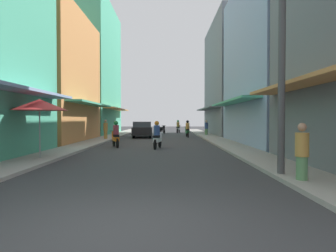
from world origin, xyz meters
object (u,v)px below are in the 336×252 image
object	(u,v)px
motorbike_silver	(178,127)
motorbike_black	(162,129)
pedestrian_foreground	(302,154)
vendor_umbrella	(39,105)
pedestrian_crossing	(105,130)
motorbike_orange	(115,135)
pedestrian_far	(206,128)
motorbike_white	(157,136)
utility_pole	(282,67)
motorbike_green	(187,130)
parked_car	(142,129)

from	to	relation	value
motorbike_silver	motorbike_black	world-z (taller)	motorbike_silver
pedestrian_foreground	vendor_umbrella	xyz separation A→B (m)	(-8.60, 4.54, 1.47)
pedestrian_crossing	motorbike_orange	bearing A→B (deg)	-73.10
motorbike_black	pedestrian_far	xyz separation A→B (m)	(4.52, -4.12, 0.28)
motorbike_white	pedestrian_crossing	distance (m)	8.17
motorbike_black	utility_pole	xyz separation A→B (m)	(3.86, -26.20, 2.65)
vendor_umbrella	motorbike_white	bearing A→B (deg)	47.16
vendor_umbrella	motorbike_black	bearing A→B (deg)	78.60
motorbike_orange	pedestrian_crossing	bearing A→B (deg)	106.90
motorbike_green	utility_pole	world-z (taller)	utility_pole
motorbike_black	vendor_umbrella	xyz separation A→B (m)	(-4.55, -22.56, 1.75)
motorbike_green	pedestrian_far	size ratio (longest dim) A/B	1.15
motorbike_green	parked_car	size ratio (longest dim) A/B	0.43
parked_car	vendor_umbrella	world-z (taller)	vendor_umbrella
motorbike_orange	utility_pole	bearing A→B (deg)	-56.17
motorbike_white	motorbike_black	xyz separation A→B (m)	(-0.04, 17.62, -0.20)
pedestrian_far	vendor_umbrella	world-z (taller)	vendor_umbrella
motorbike_silver	pedestrian_foreground	bearing A→B (deg)	-85.78
pedestrian_foreground	pedestrian_crossing	distance (m)	18.42
parked_car	utility_pole	world-z (taller)	utility_pole
pedestrian_foreground	utility_pole	bearing A→B (deg)	102.08
motorbike_white	vendor_umbrella	size ratio (longest dim) A/B	0.72
pedestrian_foreground	pedestrian_far	world-z (taller)	pedestrian_far
parked_car	vendor_umbrella	xyz separation A→B (m)	(-2.80, -15.73, 1.51)
motorbike_orange	pedestrian_far	world-z (taller)	motorbike_orange
vendor_umbrella	parked_car	bearing A→B (deg)	79.91
motorbike_green	parked_car	world-z (taller)	motorbike_green
motorbike_orange	motorbike_white	distance (m)	2.69
motorbike_green	motorbike_white	world-z (taller)	same
motorbike_orange	utility_pole	distance (m)	11.68
motorbike_white	motorbike_black	world-z (taller)	motorbike_white
parked_car	pedestrian_crossing	size ratio (longest dim) A/B	2.57
motorbike_green	pedestrian_foreground	xyz separation A→B (m)	(1.62, -20.57, 0.08)
pedestrian_far	vendor_umbrella	distance (m)	20.60
pedestrian_foreground	pedestrian_far	distance (m)	22.99
pedestrian_far	vendor_umbrella	xyz separation A→B (m)	(-9.07, -18.44, 1.47)
pedestrian_crossing	utility_pole	bearing A→B (deg)	-62.17
motorbike_silver	vendor_umbrella	xyz separation A→B (m)	(-6.44, -24.82, 1.55)
motorbike_black	pedestrian_foreground	xyz separation A→B (m)	(4.05, -27.11, 0.28)
motorbike_white	parked_car	world-z (taller)	motorbike_white
pedestrian_crossing	utility_pole	distance (m)	17.68
pedestrian_crossing	motorbike_white	bearing A→B (deg)	-57.77
motorbike_orange	vendor_umbrella	xyz separation A→B (m)	(-2.05, -5.85, 1.55)
motorbike_green	vendor_umbrella	xyz separation A→B (m)	(-6.99, -16.02, 1.55)
motorbike_black	pedestrian_far	bearing A→B (deg)	-42.36
motorbike_black	parked_car	size ratio (longest dim) A/B	0.41
motorbike_silver	motorbike_orange	world-z (taller)	same
motorbike_green	motorbike_white	size ratio (longest dim) A/B	1.01
parked_car	pedestrian_foreground	distance (m)	21.08
pedestrian_foreground	vendor_umbrella	distance (m)	9.84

